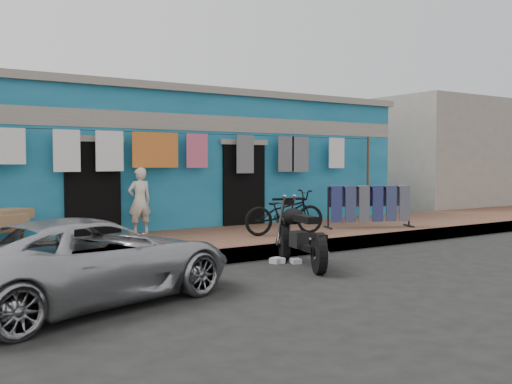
# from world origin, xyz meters

# --- Properties ---
(ground) EXTENTS (80.00, 80.00, 0.00)m
(ground) POSITION_xyz_m (0.00, 0.00, 0.00)
(ground) COLOR black
(ground) RESTS_ON ground
(sidewalk) EXTENTS (28.00, 3.00, 0.25)m
(sidewalk) POSITION_xyz_m (0.00, 3.00, 0.12)
(sidewalk) COLOR brown
(sidewalk) RESTS_ON ground
(curb) EXTENTS (28.00, 0.10, 0.25)m
(curb) POSITION_xyz_m (0.00, 1.55, 0.12)
(curb) COLOR gray
(curb) RESTS_ON ground
(building) EXTENTS (12.20, 5.20, 3.36)m
(building) POSITION_xyz_m (-0.00, 6.99, 1.69)
(building) COLOR #156388
(building) RESTS_ON ground
(neighbor_right) EXTENTS (6.00, 5.00, 3.80)m
(neighbor_right) POSITION_xyz_m (11.00, 7.00, 1.90)
(neighbor_right) COLOR #9E9384
(neighbor_right) RESTS_ON ground
(clothesline) EXTENTS (10.06, 0.06, 2.10)m
(clothesline) POSITION_xyz_m (-0.36, 4.25, 1.83)
(clothesline) COLOR brown
(clothesline) RESTS_ON sidewalk
(car) EXTENTS (4.11, 2.70, 1.07)m
(car) POSITION_xyz_m (-3.61, 0.15, 0.53)
(car) COLOR #ADADB2
(car) RESTS_ON ground
(seated_person) EXTENTS (0.48, 0.33, 1.33)m
(seated_person) POSITION_xyz_m (-1.35, 4.20, 0.92)
(seated_person) COLOR beige
(seated_person) RESTS_ON sidewalk
(bicycle) EXTENTS (1.76, 0.91, 1.08)m
(bicycle) POSITION_xyz_m (1.01, 2.50, 0.79)
(bicycle) COLOR black
(bicycle) RESTS_ON sidewalk
(motorcycle) EXTENTS (1.33, 1.95, 1.09)m
(motorcycle) POSITION_xyz_m (-0.04, 0.65, 0.54)
(motorcycle) COLOR black
(motorcycle) RESTS_ON ground
(jeans_rack) EXTENTS (2.27, 1.81, 0.95)m
(jeans_rack) POSITION_xyz_m (3.31, 2.47, 0.73)
(jeans_rack) COLOR black
(jeans_rack) RESTS_ON sidewalk
(litter_a) EXTENTS (0.24, 0.21, 0.09)m
(litter_a) POSITION_xyz_m (-0.17, 1.11, 0.05)
(litter_a) COLOR silver
(litter_a) RESTS_ON ground
(litter_b) EXTENTS (0.19, 0.19, 0.08)m
(litter_b) POSITION_xyz_m (-0.09, 1.07, 0.04)
(litter_b) COLOR silver
(litter_b) RESTS_ON ground
(litter_c) EXTENTS (0.21, 0.23, 0.08)m
(litter_c) POSITION_xyz_m (0.08, 0.92, 0.04)
(litter_c) COLOR silver
(litter_c) RESTS_ON ground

